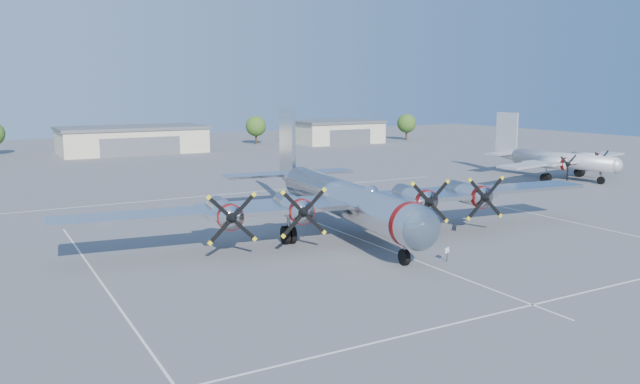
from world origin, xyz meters
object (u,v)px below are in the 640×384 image
tree_east (256,126)px  hangar_center (132,139)px  hangar_east (335,131)px  info_placard (447,252)px  tree_far_east (407,123)px  main_bomber_b29 (340,232)px  twin_engine_east (555,179)px

tree_east → hangar_center: bearing=-168.6°
hangar_east → info_placard: size_ratio=19.10×
tree_east → info_placard: 103.93m
tree_east → tree_far_east: same height
hangar_center → tree_far_east: size_ratio=4.31×
main_bomber_b29 → twin_engine_east: main_bomber_b29 is taller
tree_east → twin_engine_east: bearing=-78.7°
tree_east → info_placard: size_ratio=6.16×
tree_east → twin_engine_east: (14.82, -73.95, -4.22)m
hangar_east → twin_engine_east: hangar_east is taller
hangar_center → tree_far_east: 68.05m
twin_engine_east → info_placard: 50.23m
tree_far_east → info_placard: (-66.12, -92.00, -3.46)m
tree_east → main_bomber_b29: 92.90m
hangar_east → twin_engine_east: bearing=-92.7°
hangar_center → main_bomber_b29: main_bomber_b29 is taller
twin_engine_east → info_placard: bearing=-159.0°
main_bomber_b29 → hangar_center: bearing=96.9°
main_bomber_b29 → hangar_east: bearing=66.5°
hangar_east → tree_east: bearing=161.5°
tree_far_east → info_placard: 113.35m
tree_far_east → main_bomber_b29: (-68.15, -79.77, -4.22)m
hangar_center → twin_engine_east: (44.82, -67.91, -2.71)m
main_bomber_b29 → twin_engine_east: 47.05m
tree_east → info_placard: bearing=-105.7°
twin_engine_east → tree_east: bearing=91.1°
main_bomber_b29 → twin_engine_east: size_ratio=1.66×
hangar_center → hangar_east: 48.00m
hangar_center → twin_engine_east: 81.42m
info_placard → hangar_center: bearing=69.3°
tree_east → tree_far_east: 38.83m
tree_far_east → main_bomber_b29: tree_far_east is taller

